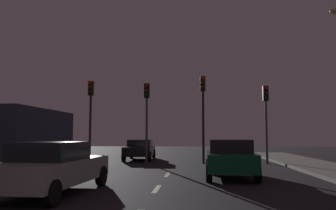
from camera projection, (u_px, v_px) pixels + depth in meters
The scene contains 11 objects.
ground_plane at pixel (159, 186), 11.13m from camera, with size 80.00×80.00×0.00m, color black.
lane_stripe_third at pixel (157, 189), 10.54m from camera, with size 0.16×1.60×0.01m, color silver.
lane_stripe_fourth at pixel (167, 175), 14.31m from camera, with size 0.16×1.60×0.01m, color silver.
traffic_signal_far_left at pixel (91, 105), 20.89m from camera, with size 0.32×0.38×5.03m.
traffic_signal_center_left at pixel (147, 107), 20.59m from camera, with size 0.32×0.38×4.84m.
traffic_signal_center_right at pixel (203, 102), 20.33m from camera, with size 0.32×0.38×5.23m.
traffic_signal_far_right at pixel (266, 109), 19.98m from camera, with size 0.32×0.38×4.60m.
car_stopped_ahead at pixel (230, 158), 13.42m from camera, with size 2.01×4.07×1.50m.
car_adjacent_lane at pixel (53, 167), 9.71m from camera, with size 2.11×4.66×1.48m.
car_oncoming_far at pixel (140, 149), 23.33m from camera, with size 2.05×4.56×1.37m.
storefront_left at pixel (6, 136), 21.58m from camera, with size 5.70×8.14×3.31m, color #333847.
Camera 1 is at (1.24, -4.26, 1.66)m, focal length 36.19 mm.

